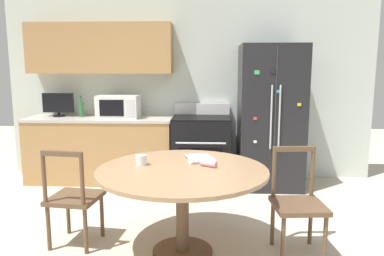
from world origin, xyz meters
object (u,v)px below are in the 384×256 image
(oven_range, at_px, (201,150))
(countertop_tv, at_px, (58,104))
(counter_bottle, at_px, (81,109))
(microwave, at_px, (119,107))
(dining_chair_right, at_px, (298,204))
(refrigerator, at_px, (270,117))
(candle_glass, at_px, (141,161))
(dining_chair_left, at_px, (73,198))

(oven_range, relative_size, countertop_tv, 2.51)
(counter_bottle, bearing_deg, countertop_tv, 176.37)
(oven_range, distance_m, countertop_tv, 2.10)
(countertop_tv, bearing_deg, microwave, -5.36)
(microwave, xyz_separation_m, dining_chair_right, (2.01, -1.94, -0.62))
(counter_bottle, bearing_deg, refrigerator, -2.95)
(countertop_tv, xyz_separation_m, dining_chair_right, (2.88, -2.02, -0.64))
(countertop_tv, height_order, candle_glass, countertop_tv)
(refrigerator, bearing_deg, oven_range, 176.21)
(oven_range, bearing_deg, candle_glass, -103.92)
(refrigerator, relative_size, oven_range, 1.74)
(countertop_tv, height_order, dining_chair_left, countertop_tv)
(countertop_tv, distance_m, candle_glass, 2.54)
(microwave, relative_size, countertop_tv, 1.30)
(dining_chair_left, relative_size, dining_chair_right, 1.00)
(oven_range, xyz_separation_m, microwave, (-1.13, 0.01, 0.59))
(countertop_tv, distance_m, dining_chair_left, 2.28)
(microwave, bearing_deg, dining_chair_left, -88.62)
(refrigerator, xyz_separation_m, microwave, (-2.05, 0.07, 0.12))
(counter_bottle, height_order, candle_glass, counter_bottle)
(refrigerator, relative_size, microwave, 3.36)
(refrigerator, bearing_deg, counter_bottle, 177.05)
(refrigerator, xyz_separation_m, counter_bottle, (-2.59, 0.13, 0.07))
(microwave, xyz_separation_m, counter_bottle, (-0.54, 0.06, -0.04))
(dining_chair_left, bearing_deg, countertop_tv, 121.78)
(microwave, distance_m, dining_chair_left, 2.00)
(countertop_tv, bearing_deg, dining_chair_left, -65.17)
(refrigerator, xyz_separation_m, dining_chair_right, (-0.04, -1.87, -0.50))
(dining_chair_right, bearing_deg, countertop_tv, -39.91)
(dining_chair_left, distance_m, dining_chair_right, 1.96)
(refrigerator, height_order, candle_glass, refrigerator)
(counter_bottle, relative_size, dining_chair_left, 0.33)
(microwave, distance_m, countertop_tv, 0.88)
(counter_bottle, bearing_deg, microwave, -6.41)
(candle_glass, bearing_deg, oven_range, 76.08)
(microwave, distance_m, counter_bottle, 0.55)
(refrigerator, relative_size, candle_glass, 19.67)
(microwave, relative_size, dining_chair_left, 0.62)
(dining_chair_left, height_order, candle_glass, dining_chair_left)
(counter_bottle, distance_m, dining_chair_left, 2.13)
(counter_bottle, distance_m, dining_chair_right, 3.29)
(microwave, bearing_deg, refrigerator, -2.03)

